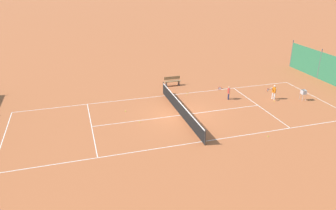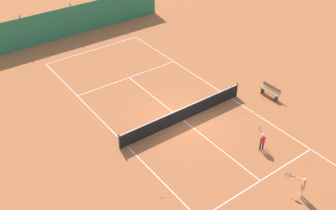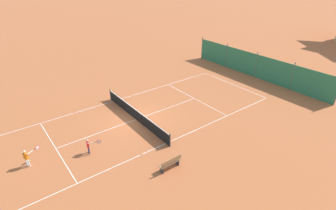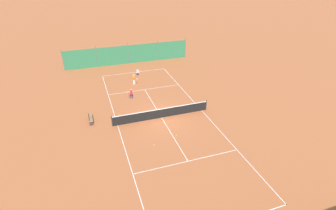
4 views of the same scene
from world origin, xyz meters
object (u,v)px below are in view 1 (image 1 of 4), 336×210
at_px(tennis_ball_far_corner, 125,111).
at_px(tennis_ball_near_corner, 187,93).
at_px(tennis_net, 181,109).
at_px(courtside_bench, 172,81).
at_px(tennis_ball_alley_left, 199,126).
at_px(player_near_baseline, 228,92).
at_px(tennis_ball_mid_court, 274,101).
at_px(ball_hopper, 303,93).
at_px(tennis_ball_by_net_left, 268,136).
at_px(tennis_ball_service_box, 187,95).
at_px(player_far_service, 274,91).
at_px(tennis_ball_alley_right, 140,122).

relative_size(tennis_ball_far_corner, tennis_ball_near_corner, 1.00).
relative_size(tennis_net, courtside_bench, 6.12).
distance_m(tennis_ball_alley_left, courtside_bench, 8.53).
bearing_deg(tennis_ball_near_corner, tennis_ball_far_corner, 111.55).
bearing_deg(tennis_ball_alley_left, courtside_bench, -5.11).
xyz_separation_m(tennis_net, player_near_baseline, (1.87, -4.70, 0.15)).
height_order(tennis_ball_mid_court, tennis_ball_alley_left, same).
bearing_deg(tennis_ball_mid_court, tennis_net, 92.36).
xyz_separation_m(tennis_net, courtside_bench, (6.34, -1.36, -0.05)).
xyz_separation_m(tennis_net, tennis_ball_alley_left, (-2.15, -0.60, -0.47)).
bearing_deg(tennis_ball_far_corner, ball_hopper, -97.87).
bearing_deg(tennis_ball_alley_left, tennis_ball_mid_court, -71.71).
xyz_separation_m(tennis_ball_alley_left, ball_hopper, (2.02, -9.80, 0.62)).
bearing_deg(tennis_ball_by_net_left, player_near_baseline, -3.58).
xyz_separation_m(tennis_ball_service_box, tennis_ball_near_corner, (0.46, -0.25, 0.00)).
relative_size(tennis_ball_by_net_left, tennis_ball_alley_left, 1.00).
height_order(tennis_ball_service_box, tennis_ball_near_corner, same).
xyz_separation_m(tennis_ball_mid_court, tennis_ball_near_corner, (3.78, 6.09, 0.00)).
distance_m(tennis_ball_by_net_left, tennis_ball_alley_left, 4.50).
bearing_deg(tennis_ball_far_corner, player_near_baseline, -89.78).
height_order(player_far_service, tennis_ball_by_net_left, player_far_service).
relative_size(player_near_baseline, tennis_ball_service_box, 16.62).
height_order(tennis_net, tennis_ball_near_corner, tennis_net).
height_order(tennis_net, tennis_ball_alley_left, tennis_net).
bearing_deg(tennis_ball_far_corner, tennis_ball_near_corner, -68.45).
relative_size(tennis_ball_service_box, ball_hopper, 0.07).
relative_size(tennis_ball_far_corner, tennis_ball_service_box, 1.00).
distance_m(player_near_baseline, tennis_ball_alley_right, 8.16).
relative_size(tennis_ball_by_net_left, ball_hopper, 0.07).
bearing_deg(ball_hopper, player_far_service, 67.37).
bearing_deg(ball_hopper, tennis_ball_service_box, 66.32).
xyz_separation_m(tennis_ball_alley_right, courtside_bench, (6.66, -4.50, 0.42)).
xyz_separation_m(tennis_ball_far_corner, tennis_ball_near_corner, (2.28, -5.78, 0.00)).
distance_m(player_near_baseline, ball_hopper, 6.04).
bearing_deg(ball_hopper, tennis_ball_mid_court, 78.70).
height_order(tennis_ball_by_net_left, tennis_ball_alley_left, same).
bearing_deg(tennis_ball_near_corner, player_near_baseline, -130.05).
xyz_separation_m(tennis_ball_by_net_left, tennis_ball_service_box, (8.40, 2.51, 0.00)).
relative_size(tennis_ball_alley_right, tennis_ball_far_corner, 1.00).
height_order(tennis_ball_mid_court, tennis_ball_near_corner, same).
bearing_deg(player_near_baseline, tennis_ball_alley_left, 134.42).
bearing_deg(tennis_ball_service_box, tennis_ball_mid_court, -117.70).
relative_size(tennis_ball_alley_right, tennis_ball_near_corner, 1.00).
bearing_deg(courtside_bench, ball_hopper, -125.60).
relative_size(player_near_baseline, tennis_ball_far_corner, 16.62).
bearing_deg(tennis_net, tennis_ball_by_net_left, -137.86).
bearing_deg(tennis_ball_alley_left, tennis_ball_far_corner, 47.61).
relative_size(ball_hopper, courtside_bench, 0.59).
xyz_separation_m(player_far_service, courtside_bench, (5.57, 6.87, -0.26)).
relative_size(tennis_net, player_far_service, 7.57).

